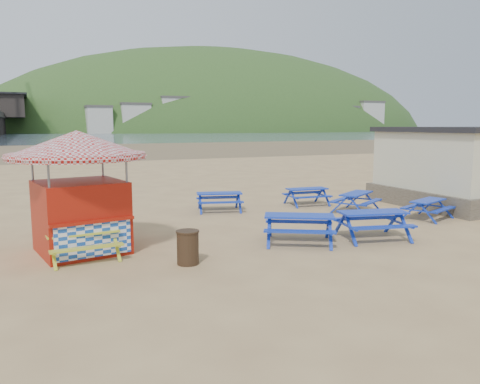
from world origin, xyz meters
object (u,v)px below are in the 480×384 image
picnic_table_yellow (83,245)px  litter_bin (188,247)px  picnic_table_blue_b (307,197)px  ice_cream_kiosk (79,176)px  picnic_table_blue_a (219,202)px  amenity_block (480,165)px

picnic_table_yellow → litter_bin: bearing=-36.9°
picnic_table_blue_b → litter_bin: bearing=-133.9°
picnic_table_blue_b → ice_cream_kiosk: (-9.09, -3.64, 1.60)m
picnic_table_blue_a → litter_bin: size_ratio=2.49×
picnic_table_blue_b → picnic_table_yellow: (-9.14, -4.41, 0.00)m
ice_cream_kiosk → picnic_table_blue_a: bearing=25.8°
picnic_table_blue_a → amenity_block: (10.73, -2.56, 1.22)m
ice_cream_kiosk → litter_bin: size_ratio=5.01×
picnic_table_blue_b → picnic_table_yellow: picnic_table_yellow is taller
picnic_table_blue_a → picnic_table_blue_b: 3.75m
picnic_table_blue_a → ice_cream_kiosk: ice_cream_kiosk is taller
picnic_table_yellow → picnic_table_blue_a: bearing=36.5°
picnic_table_yellow → amenity_block: 16.30m
picnic_table_blue_a → litter_bin: bearing=-101.8°
picnic_table_blue_b → litter_bin: (-6.96, -5.83, 0.06)m
picnic_table_yellow → ice_cream_kiosk: 1.78m
picnic_table_yellow → litter_bin: size_ratio=2.19×
litter_bin → amenity_block: (13.94, 3.48, 1.16)m
ice_cream_kiosk → picnic_table_blue_b: bearing=11.9°
amenity_block → picnic_table_blue_b: bearing=161.4°
picnic_table_blue_a → picnic_table_yellow: bearing=-123.2°
picnic_table_yellow → ice_cream_kiosk: ice_cream_kiosk is taller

